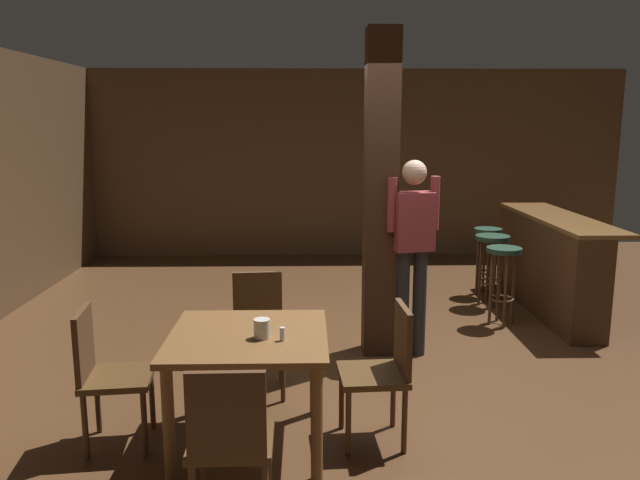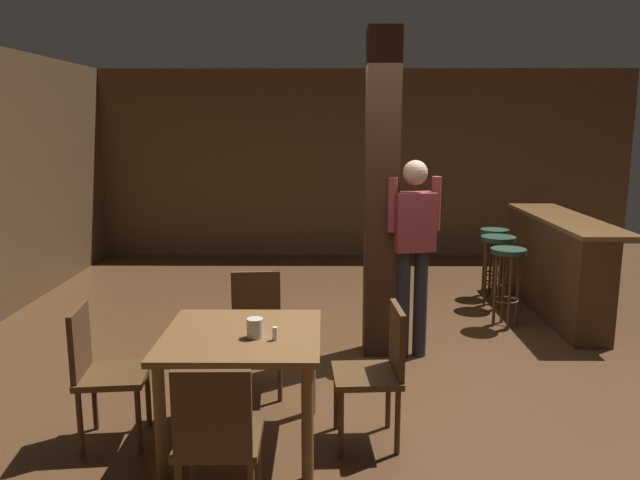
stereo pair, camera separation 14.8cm
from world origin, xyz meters
name	(u,v)px [view 1 (the left image)]	position (x,y,z in m)	size (l,w,h in m)	color
ground_plane	(395,365)	(0.00, 0.00, 0.00)	(10.80, 10.80, 0.00)	#4C301C
wall_back	(356,164)	(0.00, 4.50, 1.40)	(8.00, 0.10, 2.80)	brown
pillar	(381,197)	(-0.11, 0.34, 1.40)	(0.28, 0.28, 2.80)	#382114
dining_table	(249,352)	(-1.12, -1.29, 0.62)	(0.98, 0.98, 0.74)	brown
chair_west	(105,370)	(-2.02, -1.28, 0.51)	(0.46, 0.46, 0.89)	#4C3319
chair_east	(384,366)	(-0.26, -1.25, 0.51)	(0.45, 0.45, 0.89)	#4C3319
chair_north	(258,326)	(-1.12, -0.44, 0.51)	(0.45, 0.45, 0.89)	#4C3319
chair_south	(230,438)	(-1.13, -2.15, 0.51)	(0.43, 0.43, 0.89)	#4C3319
napkin_cup	(262,329)	(-1.02, -1.37, 0.80)	(0.10, 0.10, 0.12)	beige
salt_shaker	(282,334)	(-0.90, -1.42, 0.78)	(0.03, 0.03, 0.08)	silver
standing_person	(412,244)	(0.16, 0.23, 1.00)	(0.47, 0.27, 1.72)	maroon
bar_counter	(547,263)	(1.85, 1.54, 0.53)	(0.56, 2.27, 1.04)	brown
bar_stool_near	(503,267)	(1.22, 1.06, 0.60)	(0.35, 0.35, 0.80)	#1E3828
bar_stool_mid	(492,252)	(1.31, 1.74, 0.60)	(0.38, 0.38, 0.80)	#1E3828
bar_stool_far	(487,246)	(1.38, 2.18, 0.59)	(0.32, 0.32, 0.80)	#1E3828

